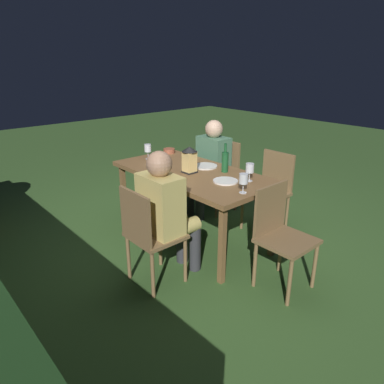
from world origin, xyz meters
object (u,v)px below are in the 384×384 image
object	(u,v)px
wine_glass_b	(148,149)
bowl_bread	(157,165)
plate_a	(226,181)
bowl_olives	(156,159)
chair_side_left_a	(270,188)
plate_b	(205,166)
green_bottle_on_table	(225,161)
dining_table	(192,177)
lantern_centerpiece	(189,158)
bowl_salad	(169,151)
chair_side_right_a	(148,232)
person_in_mustard	(167,209)
person_in_green	(209,163)
wine_glass_c	(244,180)
chair_head_near	(280,232)
chair_side_left_b	(220,172)
wine_glass_a	(250,169)

from	to	relation	value
wine_glass_b	bowl_bread	bearing A→B (deg)	160.57
plate_a	bowl_olives	bearing A→B (deg)	4.58
plate_a	chair_side_left_a	bearing A→B (deg)	-84.85
plate_b	bowl_olives	size ratio (longest dim) A/B	1.50
green_bottle_on_table	dining_table	bearing A→B (deg)	44.00
lantern_centerpiece	bowl_salad	world-z (taller)	lantern_centerpiece
chair_side_right_a	dining_table	bearing A→B (deg)	-64.80
person_in_mustard	bowl_olives	bearing A→B (deg)	-31.54
bowl_olives	person_in_green	bearing A→B (deg)	-101.01
wine_glass_b	wine_glass_c	bearing A→B (deg)	179.22
chair_head_near	chair_side_left_b	bearing A→B (deg)	-28.77
person_in_green	bowl_bread	xyz separation A→B (m)	(-0.04, 0.80, 0.15)
wine_glass_b	bowl_salad	bearing A→B (deg)	-80.89
chair_side_right_a	lantern_centerpiece	xyz separation A→B (m)	(0.36, -0.76, 0.42)
wine_glass_c	chair_side_left_a	bearing A→B (deg)	-67.80
chair_head_near	bowl_olives	xyz separation A→B (m)	(1.62, 0.07, 0.30)
chair_side_right_a	chair_head_near	world-z (taller)	same
green_bottle_on_table	bowl_bread	bearing A→B (deg)	35.43
chair_head_near	chair_side_left_a	bearing A→B (deg)	-48.65
person_in_green	lantern_centerpiece	distance (m)	0.83
bowl_olives	bowl_bread	size ratio (longest dim) A/B	1.33
bowl_olives	wine_glass_b	bearing A→B (deg)	0.13
bowl_olives	bowl_bread	xyz separation A→B (m)	(-0.17, 0.12, -0.00)
plate_a	wine_glass_a	bearing A→B (deg)	-125.48
dining_table	chair_side_left_b	distance (m)	0.92
chair_side_left_a	wine_glass_a	bearing A→B (deg)	107.97
dining_table	wine_glass_a	xyz separation A→B (m)	(-0.58, -0.19, 0.18)
chair_side_right_a	wine_glass_b	xyz separation A→B (m)	(1.06, -0.75, 0.39)
chair_side_left_b	wine_glass_b	distance (m)	1.01
wine_glass_c	chair_head_near	bearing A→B (deg)	-166.10
chair_side_left_b	chair_side_left_a	bearing A→B (deg)	180.00
person_in_green	plate_a	distance (m)	1.04
wine_glass_a	plate_b	distance (m)	0.61
wine_glass_a	bowl_salad	distance (m)	1.32
lantern_centerpiece	chair_side_left_b	bearing A→B (deg)	-64.93
chair_side_right_a	plate_b	size ratio (longest dim) A/B	3.44
person_in_green	bowl_olives	bearing A→B (deg)	78.99
bowl_salad	chair_side_left_a	bearing A→B (deg)	-154.17
chair_side_left_a	chair_head_near	xyz separation A→B (m)	(-0.72, 0.81, 0.00)
chair_side_left_b	wine_glass_a	distance (m)	1.21
person_in_green	plate_b	size ratio (longest dim) A/B	4.55
bowl_olives	lantern_centerpiece	bearing A→B (deg)	-178.50
chair_side_right_a	bowl_olives	size ratio (longest dim) A/B	5.16
dining_table	lantern_centerpiece	size ratio (longest dim) A/B	6.42
bowl_bread	chair_side_left_a	bearing A→B (deg)	-126.04
plate_a	chair_head_near	bearing A→B (deg)	179.00
person_in_mustard	bowl_bread	distance (m)	0.86
wine_glass_b	lantern_centerpiece	bearing A→B (deg)	-178.81
chair_side_right_a	green_bottle_on_table	xyz separation A→B (m)	(0.15, -1.04, 0.38)
bowl_salad	person_in_mustard	bearing A→B (deg)	141.20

